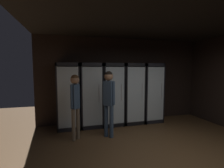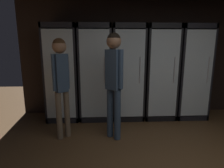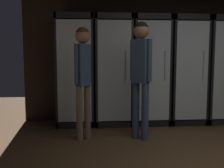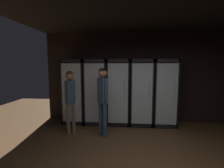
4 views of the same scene
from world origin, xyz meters
The scene contains 9 objects.
wall_back centered at (0.00, 3.03, 1.40)m, with size 6.00×0.06×2.80m, color black.
ceiling_panel centered at (0.00, 1.00, 2.83)m, with size 6.00×8.00×0.06m, color black.
cooler_far_left centered at (-2.00, 2.71, 0.95)m, with size 0.65×0.65×1.96m.
cooler_left centered at (-1.33, 2.71, 0.95)m, with size 0.65×0.65×1.96m.
cooler_center centered at (-0.65, 2.71, 0.96)m, with size 0.65×0.65×1.96m.
cooler_right centered at (0.03, 2.71, 0.96)m, with size 0.65×0.65×1.96m.
cooler_far_right centered at (0.71, 2.71, 0.96)m, with size 0.65×0.65×1.96m.
shopper_near centered at (-1.83, 1.78, 1.06)m, with size 0.24×0.22×1.64m.
shopper_far centered at (-0.99, 1.74, 1.09)m, with size 0.28×0.27×1.72m.
Camera 1 is at (-1.97, -2.28, 1.78)m, focal length 26.16 mm.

